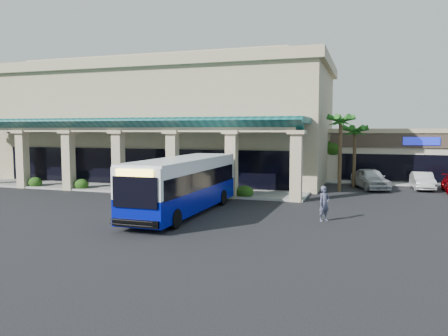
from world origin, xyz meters
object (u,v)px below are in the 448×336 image
at_px(transit_bus, 184,186).
at_px(car_silver, 370,179).
at_px(car_white, 422,181).
at_px(pedestrian, 324,204).

relative_size(transit_bus, car_silver, 2.30).
relative_size(car_silver, car_white, 1.18).
bearing_deg(transit_bus, car_silver, 55.04).
relative_size(pedestrian, car_white, 0.44).
distance_m(car_silver, car_white, 4.11).
bearing_deg(transit_bus, car_white, 47.63).
xyz_separation_m(pedestrian, car_white, (6.41, 14.96, -0.23)).
bearing_deg(pedestrian, car_white, 18.63).
xyz_separation_m(transit_bus, pedestrian, (7.83, 0.31, -0.66)).
bearing_deg(car_silver, car_white, -6.26).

